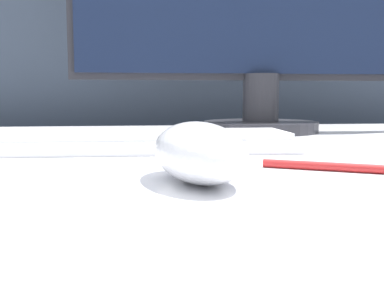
# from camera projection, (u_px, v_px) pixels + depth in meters

# --- Properties ---
(partition_panel) EXTENTS (5.00, 0.03, 1.24)m
(partition_panel) POSITION_uv_depth(u_px,v_px,m) (149.00, 164.00, 1.17)
(partition_panel) COLOR #333D4C
(partition_panel) RESTS_ON ground_plane
(computer_mouse_near) EXTENTS (0.09, 0.14, 0.05)m
(computer_mouse_near) POSITION_uv_depth(u_px,v_px,m) (198.00, 152.00, 0.35)
(computer_mouse_near) COLOR white
(computer_mouse_near) RESTS_ON desk
(keyboard) EXTENTS (0.40, 0.12, 0.02)m
(keyboard) POSITION_uv_depth(u_px,v_px,m) (137.00, 141.00, 0.56)
(keyboard) COLOR white
(keyboard) RESTS_ON desk
(monitor) EXTENTS (0.70, 0.21, 0.45)m
(monitor) POSITION_uv_depth(u_px,v_px,m) (262.00, 1.00, 0.82)
(monitor) COLOR #28282D
(monitor) RESTS_ON desk
(pen) EXTENTS (0.13, 0.07, 0.01)m
(pen) POSITION_uv_depth(u_px,v_px,m) (340.00, 167.00, 0.40)
(pen) COLOR red
(pen) RESTS_ON desk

